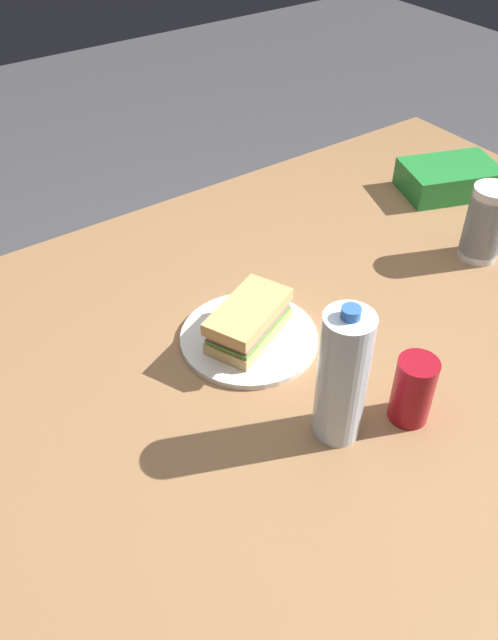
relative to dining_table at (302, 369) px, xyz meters
The scene contains 8 objects.
ground_plane 0.68m from the dining_table, ahead, with size 8.00×8.00×0.00m, color #4C4C51.
dining_table is the anchor object (origin of this frame).
paper_plate 0.13m from the dining_table, 36.71° to the right, with size 0.26×0.26×0.01m, color white.
sandwich 0.16m from the dining_table, 34.37° to the right, with size 0.20×0.16×0.08m.
soda_can_red 0.27m from the dining_table, 96.49° to the left, with size 0.07×0.07×0.12m, color maroon.
chip_bag 0.70m from the dining_table, 160.15° to the right, with size 0.23×0.15×0.07m, color #268C38.
water_bottle_tall 0.29m from the dining_table, 65.20° to the left, with size 0.08×0.08×0.25m.
plastic_cup_stack 0.51m from the dining_table, behind, with size 0.08×0.08×0.17m.
Camera 1 is at (0.59, 0.66, 1.57)m, focal length 36.10 mm.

